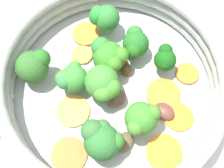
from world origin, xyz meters
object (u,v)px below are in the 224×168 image
broccoli_floret_1 (135,43)px  skillet (112,90)px  carrot_slice_3 (86,34)px  carrot_slice_7 (118,63)px  broccoli_floret_3 (109,56)px  broccoli_floret_5 (71,78)px  mushroom_piece_1 (124,142)px  broccoli_floret_4 (102,139)px  carrot_slice_4 (187,74)px  mushroom_piece_2 (165,112)px  mushroom_piece_3 (120,98)px  broccoli_floret_6 (103,18)px  carrot_slice_8 (82,55)px  broccoli_floret_0 (104,85)px  broccoli_floret_8 (141,119)px  carrot_slice_1 (73,111)px  carrot_slice_2 (69,155)px  mushroom_piece_0 (126,69)px  carrot_slice_0 (163,94)px  carrot_slice_5 (179,117)px  broccoli_floret_2 (165,59)px  broccoli_floret_7 (34,65)px  carrot_slice_6 (164,152)px

broccoli_floret_1 → skillet: bearing=-47.8°
carrot_slice_3 → carrot_slice_7: carrot_slice_3 is taller
broccoli_floret_3 → broccoli_floret_5: bearing=-76.3°
mushroom_piece_1 → broccoli_floret_4: bearing=-103.0°
carrot_slice_4 → mushroom_piece_2: size_ratio=1.13×
mushroom_piece_3 → broccoli_floret_6: bearing=173.2°
carrot_slice_8 → carrot_slice_7: bearing=58.5°
carrot_slice_8 → broccoli_floret_0: (0.07, 0.01, 0.03)m
broccoli_floret_0 → mushroom_piece_2: (0.05, 0.07, -0.03)m
broccoli_floret_0 → broccoli_floret_8: 0.07m
carrot_slice_1 → broccoli_floret_4: broccoli_floret_4 is taller
skillet → carrot_slice_2: carrot_slice_2 is taller
broccoli_floret_4 → mushroom_piece_0: size_ratio=2.64×
carrot_slice_0 → carrot_slice_3: 0.15m
carrot_slice_5 → mushroom_piece_2: size_ratio=1.37×
broccoli_floret_4 → mushroom_piece_3: size_ratio=1.85×
carrot_slice_0 → broccoli_floret_0: (-0.03, -0.08, 0.03)m
carrot_slice_2 → carrot_slice_5: bearing=90.9°
carrot_slice_5 → broccoli_floret_3: bearing=-147.8°
carrot_slice_4 → broccoli_floret_0: 0.12m
broccoli_floret_4 → broccoli_floret_5: 0.09m
skillet → carrot_slice_8: 0.07m
broccoli_floret_4 → broccoli_floret_5: size_ratio=1.21×
carrot_slice_3 → broccoli_floret_2: broccoli_floret_2 is taller
carrot_slice_8 → broccoli_floret_7: bearing=-80.1°
carrot_slice_6 → broccoli_floret_1: 0.15m
carrot_slice_1 → mushroom_piece_0: 0.09m
mushroom_piece_0 → carrot_slice_0: bearing=36.3°
broccoli_floret_5 → mushroom_piece_3: bearing=54.6°
carrot_slice_7 → mushroom_piece_3: bearing=-16.6°
carrot_slice_8 → broccoli_floret_6: broccoli_floret_6 is taller
broccoli_floret_0 → broccoli_floret_5: size_ratio=1.23×
carrot_slice_4 → mushroom_piece_1: size_ratio=1.12×
broccoli_floret_2 → mushroom_piece_3: 0.08m
carrot_slice_3 → mushroom_piece_2: size_ratio=1.39×
broccoli_floret_7 → carrot_slice_0: bearing=62.1°
carrot_slice_0 → carrot_slice_1: bearing=-97.3°
mushroom_piece_2 → broccoli_floret_5: bearing=-125.9°
carrot_slice_3 → broccoli_floret_0: 0.10m
broccoli_floret_0 → carrot_slice_7: bearing=139.6°
carrot_slice_0 → broccoli_floret_4: 0.11m
carrot_slice_7 → broccoli_floret_4: size_ratio=0.54×
carrot_slice_0 → carrot_slice_1: 0.13m
carrot_slice_0 → carrot_slice_4: bearing=113.0°
carrot_slice_4 → carrot_slice_6: 0.12m
broccoli_floret_0 → mushroom_piece_0: size_ratio=2.67×
mushroom_piece_3 → broccoli_floret_2: bearing=109.7°
carrot_slice_8 → mushroom_piece_1: 0.14m
skillet → carrot_slice_2: (0.07, -0.08, 0.01)m
broccoli_floret_0 → broccoli_floret_7: size_ratio=1.03×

